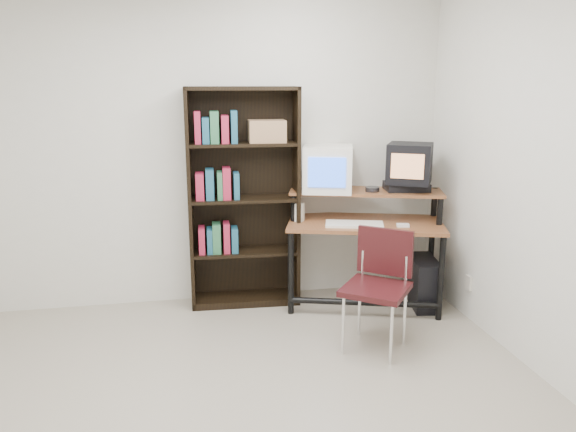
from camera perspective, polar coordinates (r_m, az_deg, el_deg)
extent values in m
cube|color=#A69C8A|center=(3.38, -4.84, -20.71)|extent=(4.00, 4.00, 0.01)
cube|color=silver|center=(4.82, -7.79, 6.38)|extent=(4.00, 0.01, 2.60)
cube|color=brown|center=(4.78, 7.86, -0.76)|extent=(1.42, 0.99, 0.03)
cube|color=brown|center=(4.85, 7.90, 2.48)|extent=(1.35, 0.74, 0.02)
cylinder|color=black|center=(4.63, 0.30, -5.76)|extent=(0.05, 0.05, 0.72)
cylinder|color=black|center=(4.68, 15.28, -6.06)|extent=(0.05, 0.05, 0.72)
cylinder|color=black|center=(5.13, 0.91, -2.28)|extent=(0.05, 0.05, 0.98)
cylinder|color=black|center=(5.17, 14.39, -2.58)|extent=(0.05, 0.05, 0.98)
cylinder|color=black|center=(4.70, 7.73, -8.72)|extent=(1.17, 0.40, 0.05)
cube|color=white|center=(4.81, 4.06, 4.83)|extent=(0.51, 0.51, 0.39)
cube|color=blue|center=(4.60, 3.98, 4.43)|extent=(0.30, 0.10, 0.25)
cube|color=black|center=(4.90, 11.92, 2.90)|extent=(0.39, 0.31, 0.08)
cube|color=black|center=(4.85, 12.26, 5.25)|extent=(0.48, 0.47, 0.33)
cube|color=tan|center=(4.67, 12.03, 4.95)|extent=(0.24, 0.14, 0.20)
cylinder|color=#26262B|center=(4.80, 8.56, 2.63)|extent=(0.13, 0.13, 0.05)
cube|color=white|center=(4.65, 6.75, -0.92)|extent=(0.51, 0.33, 0.03)
cube|color=black|center=(4.68, 11.82, -1.21)|extent=(0.23, 0.20, 0.01)
cube|color=white|center=(4.67, 11.59, -0.98)|extent=(0.11, 0.08, 0.03)
cube|color=white|center=(4.75, 1.09, 0.32)|extent=(0.11, 0.11, 0.17)
cube|color=black|center=(4.98, 13.58, -6.58)|extent=(0.28, 0.48, 0.42)
cube|color=black|center=(4.05, 8.90, -7.36)|extent=(0.60, 0.60, 0.04)
cube|color=black|center=(4.15, 9.82, -3.58)|extent=(0.35, 0.28, 0.35)
cylinder|color=silver|center=(4.04, 5.62, -11.00)|extent=(0.02, 0.02, 0.44)
cylinder|color=silver|center=(3.94, 10.45, -11.80)|extent=(0.02, 0.02, 0.44)
cylinder|color=silver|center=(4.34, 7.27, -9.24)|extent=(0.02, 0.02, 0.44)
cylinder|color=silver|center=(4.25, 11.76, -9.93)|extent=(0.02, 0.02, 0.44)
cube|color=black|center=(4.73, -9.92, 1.56)|extent=(0.05, 0.31, 1.85)
cube|color=black|center=(4.79, 0.85, 1.90)|extent=(0.05, 0.31, 1.85)
cube|color=black|center=(4.88, -4.62, 2.08)|extent=(0.92, 0.07, 1.85)
cube|color=black|center=(4.64, -4.72, 12.81)|extent=(0.94, 0.35, 0.03)
cube|color=black|center=(5.00, -4.31, -8.35)|extent=(0.94, 0.35, 0.06)
cube|color=black|center=(4.85, -4.40, -3.61)|extent=(0.88, 0.33, 0.03)
cube|color=black|center=(4.74, -4.50, 1.74)|extent=(0.88, 0.33, 0.02)
cube|color=black|center=(4.67, -4.61, 7.30)|extent=(0.88, 0.33, 0.02)
cube|color=#98714D|center=(4.67, -2.16, 8.61)|extent=(0.31, 0.24, 0.18)
cube|color=beige|center=(4.80, 17.86, -6.48)|extent=(0.02, 0.08, 0.12)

